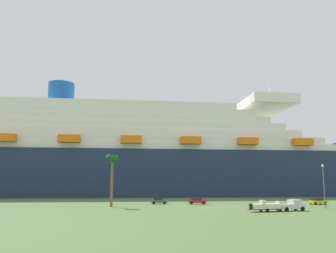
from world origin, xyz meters
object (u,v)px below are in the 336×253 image
cruise_ship (128,158)px  small_boat_on_trailer (268,206)px  street_lamp (324,180)px  parked_car_green_wagon (159,201)px  palm_tree (112,165)px  pickup_truck (292,205)px  parked_car_red_hatchback (197,201)px  parked_car_yellow_taxi (318,201)px

cruise_ship → small_boat_on_trailer: 89.80m
street_lamp → parked_car_green_wagon: (-33.92, 20.81, -5.14)m
cruise_ship → palm_tree: 67.34m
palm_tree → street_lamp: 47.15m
pickup_truck → parked_car_red_hatchback: bearing=119.3°
small_boat_on_trailer → street_lamp: size_ratio=0.88×
small_boat_on_trailer → street_lamp: (15.63, 7.13, 5.01)m
parked_car_green_wagon → parked_car_red_hatchback: (9.70, -1.96, 0.00)m
pickup_truck → palm_tree: (-35.48, 16.23, 8.52)m
small_boat_on_trailer → cruise_ship: bearing=107.4°
cruise_ship → street_lamp: (42.05, -77.33, -10.24)m
cruise_ship → parked_car_yellow_taxi: size_ratio=51.59×
palm_tree → parked_car_green_wagon: size_ratio=2.69×
pickup_truck → parked_car_yellow_taxi: bearing=49.9°
parked_car_green_wagon → pickup_truck: bearing=-48.5°
street_lamp → parked_car_yellow_taxi: 15.43m
pickup_truck → parked_car_red_hatchback: 28.28m
pickup_truck → parked_car_red_hatchback: size_ratio=1.21×
small_boat_on_trailer → palm_tree: bearing=149.8°
cruise_ship → parked_car_yellow_taxi: (47.83, -63.97, -15.38)m
cruise_ship → parked_car_green_wagon: cruise_ship is taller
small_boat_on_trailer → parked_car_red_hatchback: 27.37m
palm_tree → parked_car_yellow_taxi: 52.44m
parked_car_green_wagon → parked_car_red_hatchback: 9.90m
cruise_ship → street_lamp: size_ratio=25.08×
small_boat_on_trailer → parked_car_green_wagon: small_boat_on_trailer is taller
street_lamp → parked_car_red_hatchback: 31.12m
cruise_ship → street_lamp: 88.62m
parked_car_yellow_taxi → parked_car_red_hatchback: same height
small_boat_on_trailer → palm_tree: 35.99m
street_lamp → small_boat_on_trailer: bearing=-155.5°
parked_car_green_wagon → parked_car_yellow_taxi: bearing=-10.6°
parked_car_red_hatchback → small_boat_on_trailer: bearing=-71.7°
pickup_truck → small_boat_on_trailer: size_ratio=0.71×
palm_tree → parked_car_green_wagon: bearing=41.1°
cruise_ship → street_lamp: bearing=-61.5°
street_lamp → parked_car_red_hatchback: bearing=142.1°
parked_car_red_hatchback → parked_car_green_wagon: bearing=168.6°
parked_car_yellow_taxi → parked_car_red_hatchback: 30.49m
palm_tree → pickup_truck: bearing=-24.6°
cruise_ship → small_boat_on_trailer: bearing=-72.6°
small_boat_on_trailer → palm_tree: (-30.21, 17.55, 8.60)m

